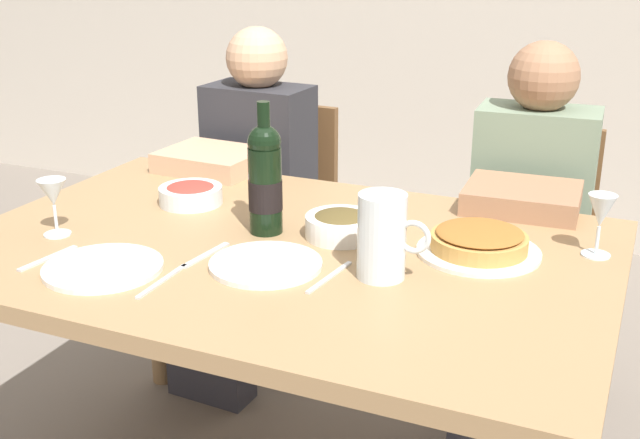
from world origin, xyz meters
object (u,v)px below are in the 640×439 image
at_px(baked_tart, 479,242).
at_px(diner_left, 243,199).
at_px(chair_left, 278,212).
at_px(dinner_plate_left_setting, 103,268).
at_px(chair_right, 531,248).
at_px(wine_glass_right_diner, 53,195).
at_px(diner_right, 524,238).
at_px(wine_glass_left_diner, 601,214).
at_px(wine_bottle, 265,179).
at_px(water_pitcher, 382,241).
at_px(dining_table, 282,281).
at_px(salad_bowl, 191,193).
at_px(olive_bowl, 341,224).
at_px(dinner_plate_right_setting, 266,264).

relative_size(baked_tart, diner_left, 0.24).
relative_size(chair_left, diner_left, 0.75).
height_order(dinner_plate_left_setting, chair_right, chair_right).
bearing_deg(wine_glass_right_diner, diner_right, 39.54).
height_order(wine_glass_left_diner, chair_right, wine_glass_left_diner).
distance_m(wine_bottle, water_pitcher, 0.37).
bearing_deg(diner_left, chair_right, -161.54).
distance_m(water_pitcher, dinner_plate_left_setting, 0.60).
height_order(water_pitcher, wine_glass_right_diner, water_pitcher).
height_order(dining_table, baked_tart, baked_tart).
relative_size(dining_table, diner_right, 1.29).
relative_size(salad_bowl, diner_left, 0.14).
bearing_deg(wine_bottle, olive_bowl, 12.33).
xyz_separation_m(dinner_plate_right_setting, diner_left, (-0.48, 0.76, -0.15)).
bearing_deg(salad_bowl, wine_glass_right_diner, -117.25).
xyz_separation_m(dining_table, chair_right, (0.45, 0.88, -0.17)).
xyz_separation_m(dining_table, wine_glass_left_diner, (0.67, 0.22, 0.19)).
height_order(water_pitcher, diner_left, diner_left).
bearing_deg(diner_right, dinner_plate_right_setting, 58.10).
bearing_deg(wine_glass_right_diner, dinner_plate_left_setting, -28.49).
relative_size(wine_bottle, dinner_plate_right_setting, 1.29).
height_order(chair_right, diner_right, diner_right).
distance_m(wine_glass_right_diner, diner_left, 0.83).
distance_m(dinner_plate_left_setting, diner_right, 1.20).
bearing_deg(wine_glass_right_diner, chair_right, 47.18).
bearing_deg(dinner_plate_left_setting, diner_right, 51.54).
distance_m(wine_glass_right_diner, chair_left, 1.09).
bearing_deg(wine_bottle, dining_table, -41.67).
bearing_deg(baked_tart, dinner_plate_right_setting, -147.55).
height_order(wine_glass_right_diner, chair_left, wine_glass_right_diner).
bearing_deg(wine_glass_right_diner, diner_left, 85.55).
height_order(wine_bottle, diner_right, diner_right).
bearing_deg(dinner_plate_right_setting, olive_bowl, 70.31).
xyz_separation_m(chair_left, chair_right, (0.89, 0.01, 0.00)).
xyz_separation_m(wine_glass_right_diner, chair_right, (0.96, 1.04, -0.36)).
relative_size(salad_bowl, dinner_plate_left_setting, 0.66).
bearing_deg(chair_right, wine_glass_left_diner, 106.27).
distance_m(baked_tart, salad_bowl, 0.78).
height_order(wine_bottle, wine_glass_left_diner, wine_bottle).
distance_m(salad_bowl, diner_left, 0.51).
bearing_deg(olive_bowl, diner_left, 136.75).
xyz_separation_m(wine_bottle, olive_bowl, (0.18, 0.04, -0.10)).
height_order(salad_bowl, wine_glass_left_diner, wine_glass_left_diner).
distance_m(wine_glass_right_diner, dinner_plate_right_setting, 0.55).
relative_size(wine_glass_left_diner, diner_right, 0.12).
xyz_separation_m(wine_bottle, water_pitcher, (0.34, -0.14, -0.05)).
height_order(chair_left, chair_right, same).
height_order(olive_bowl, wine_glass_left_diner, wine_glass_left_diner).
height_order(water_pitcher, diner_right, diner_right).
bearing_deg(wine_bottle, dinner_plate_right_setting, -63.11).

